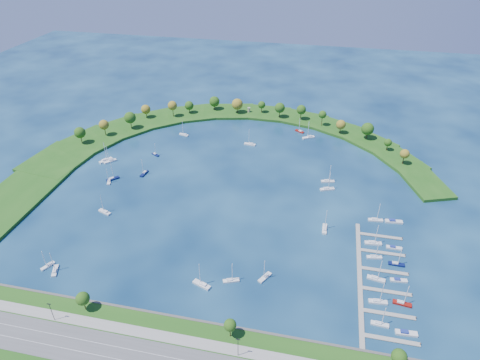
% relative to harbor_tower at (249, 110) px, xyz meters
% --- Properties ---
extents(ground, '(700.00, 700.00, 0.00)m').
position_rel_harbor_tower_xyz_m(ground, '(10.85, -115.15, -4.11)').
color(ground, '#071D3D').
rests_on(ground, ground).
extents(south_shoreline, '(420.00, 43.10, 11.60)m').
position_rel_harbor_tower_xyz_m(south_shoreline, '(10.88, -238.03, -3.12)').
color(south_shoreline, '#1B4D14').
rests_on(south_shoreline, ground).
extents(breakwater, '(286.74, 247.64, 2.00)m').
position_rel_harbor_tower_xyz_m(breakwater, '(-35.48, -66.43, -3.12)').
color(breakwater, '#1B4D14').
rests_on(breakwater, ground).
extents(breakwater_trees, '(238.53, 91.07, 13.89)m').
position_rel_harbor_tower_xyz_m(breakwater_trees, '(-8.72, -27.19, 6.11)').
color(breakwater_trees, '#382314').
rests_on(breakwater_trees, breakwater).
extents(harbor_tower, '(2.60, 2.60, 4.12)m').
position_rel_harbor_tower_xyz_m(harbor_tower, '(0.00, 0.00, 0.00)').
color(harbor_tower, gray).
rests_on(harbor_tower, breakwater).
extents(dock_system, '(24.28, 82.00, 1.60)m').
position_rel_harbor_tower_xyz_m(dock_system, '(96.14, -176.15, -3.76)').
color(dock_system, gray).
rests_on(dock_system, ground).
extents(moored_boat_0, '(7.44, 7.78, 12.36)m').
position_rel_harbor_tower_xyz_m(moored_boat_0, '(-67.19, -121.24, -3.20)').
color(moored_boat_0, '#0A1242').
rests_on(moored_boat_0, ground).
extents(moored_boat_1, '(2.45, 8.68, 12.75)m').
position_rel_harbor_tower_xyz_m(moored_boat_1, '(70.85, -143.74, -3.18)').
color(moored_boat_1, silver).
rests_on(moored_boat_1, ground).
extents(moored_boat_2, '(8.13, 4.23, 11.51)m').
position_rel_harbor_tower_xyz_m(moored_boat_2, '(-42.05, -50.38, -3.22)').
color(moored_boat_2, silver).
rests_on(moored_boat_2, ground).
extents(moored_boat_3, '(8.07, 4.82, 11.47)m').
position_rel_harbor_tower_xyz_m(moored_boat_3, '(28.96, -191.62, -3.22)').
color(moored_boat_3, silver).
rests_on(moored_boat_3, ground).
extents(moored_boat_4, '(9.44, 5.63, 13.42)m').
position_rel_harbor_tower_xyz_m(moored_boat_4, '(16.19, -197.02, -3.16)').
color(moored_boat_4, silver).
rests_on(moored_boat_4, ground).
extents(moored_boat_5, '(7.63, 8.28, 12.95)m').
position_rel_harbor_tower_xyz_m(moored_boat_5, '(-79.39, -100.55, -3.18)').
color(moored_boat_5, silver).
rests_on(moored_boat_5, ground).
extents(moored_boat_6, '(8.86, 4.33, 12.55)m').
position_rel_harbor_tower_xyz_m(moored_boat_6, '(70.76, -94.56, -3.19)').
color(moored_boat_6, silver).
rests_on(moored_boat_6, ground).
extents(moored_boat_7, '(3.25, 8.36, 11.98)m').
position_rel_harbor_tower_xyz_m(moored_boat_7, '(-49.65, -110.59, -3.21)').
color(moored_boat_7, '#0A1242').
rests_on(moored_boat_7, ground).
extents(moored_boat_8, '(4.91, 7.25, 10.44)m').
position_rel_harbor_tower_xyz_m(moored_boat_8, '(-61.90, -201.10, -3.25)').
color(moored_boat_8, silver).
rests_on(moored_boat_8, ground).
extents(moored_boat_9, '(7.89, 6.02, 11.61)m').
position_rel_harbor_tower_xyz_m(moored_boat_9, '(46.31, -25.28, -3.22)').
color(moored_boat_9, maroon).
rests_on(moored_boat_9, ground).
extents(moored_boat_10, '(8.64, 5.13, 12.27)m').
position_rel_harbor_tower_xyz_m(moored_boat_10, '(-55.24, -155.08, -3.20)').
color(moored_boat_10, silver).
rests_on(moored_boat_10, ground).
extents(moored_boat_11, '(4.40, 7.39, 10.50)m').
position_rel_harbor_tower_xyz_m(moored_boat_11, '(-67.95, -124.74, -3.25)').
color(moored_boat_11, silver).
rests_on(moored_boat_11, ground).
extents(moored_boat_12, '(5.97, 8.05, 11.78)m').
position_rel_harbor_tower_xyz_m(moored_boat_12, '(44.40, -186.10, -3.21)').
color(moored_boat_12, silver).
rests_on(moored_boat_12, ground).
extents(moored_boat_13, '(9.85, 7.30, 14.41)m').
position_rel_harbor_tower_xyz_m(moored_boat_13, '(54.09, -34.75, -3.13)').
color(moored_boat_13, silver).
rests_on(moored_boat_13, ground).
extents(moored_boat_14, '(7.41, 9.75, 14.34)m').
position_rel_harbor_tower_xyz_m(moored_boat_14, '(-83.01, -100.20, -3.13)').
color(moored_boat_14, silver).
rests_on(moored_boat_14, ground).
extents(moored_boat_15, '(8.91, 3.39, 12.79)m').
position_rel_harbor_tower_xyz_m(moored_boat_15, '(11.70, -55.11, -3.18)').
color(moored_boat_15, silver).
rests_on(moored_boat_15, ground).
extents(moored_boat_16, '(5.05, 8.14, 11.61)m').
position_rel_harbor_tower_xyz_m(moored_boat_16, '(-56.44, -203.49, -3.22)').
color(moored_boat_16, silver).
rests_on(moored_boat_16, ground).
extents(moored_boat_17, '(9.35, 5.71, 13.31)m').
position_rel_harbor_tower_xyz_m(moored_boat_17, '(70.76, -103.81, -3.17)').
color(moored_boat_17, silver).
rests_on(moored_boat_17, ground).
extents(moored_boat_18, '(6.77, 4.91, 9.85)m').
position_rel_harbor_tower_xyz_m(moored_boat_18, '(-52.06, -84.68, -3.26)').
color(moored_boat_18, '#0A1242').
rests_on(moored_boat_18, ground).
extents(docked_boat_0, '(7.62, 2.61, 11.02)m').
position_rel_harbor_tower_xyz_m(docked_boat_0, '(96.38, -202.40, -3.23)').
color(docked_boat_0, silver).
rests_on(docked_boat_0, ground).
extents(docked_boat_1, '(9.11, 3.02, 1.83)m').
position_rel_harbor_tower_xyz_m(docked_boat_1, '(106.82, -204.74, -3.44)').
color(docked_boat_1, silver).
rests_on(docked_boat_1, ground).
extents(docked_boat_2, '(8.45, 2.98, 12.19)m').
position_rel_harbor_tower_xyz_m(docked_boat_2, '(96.36, -190.12, -3.20)').
color(docked_boat_2, silver).
rests_on(docked_boat_2, ground).
extents(docked_boat_3, '(8.35, 3.30, 11.95)m').
position_rel_harbor_tower_xyz_m(docked_boat_3, '(106.87, -188.81, -3.21)').
color(docked_boat_3, maroon).
rests_on(docked_boat_3, ground).
extents(docked_boat_4, '(8.73, 3.75, 12.42)m').
position_rel_harbor_tower_xyz_m(docked_boat_4, '(96.36, -175.97, -3.19)').
color(docked_boat_4, silver).
rests_on(docked_boat_4, ground).
extents(docked_boat_5, '(8.05, 3.02, 1.60)m').
position_rel_harbor_tower_xyz_m(docked_boat_5, '(106.83, -174.65, -3.52)').
color(docked_boat_5, silver).
rests_on(docked_boat_5, ground).
extents(docked_boat_6, '(7.89, 3.42, 11.22)m').
position_rel_harbor_tower_xyz_m(docked_boat_6, '(96.38, -160.86, -3.23)').
color(docked_boat_6, silver).
rests_on(docked_boat_6, ground).
extents(docked_boat_7, '(7.83, 2.36, 11.44)m').
position_rel_harbor_tower_xyz_m(docked_boat_7, '(106.87, -163.62, -3.22)').
color(docked_boat_7, '#0A1242').
rests_on(docked_boat_7, ground).
extents(docked_boat_8, '(8.96, 3.37, 12.87)m').
position_rel_harbor_tower_xyz_m(docked_boat_8, '(96.36, -150.13, -3.18)').
color(docked_boat_8, silver).
rests_on(docked_boat_8, ground).
extents(docked_boat_9, '(7.91, 2.25, 1.61)m').
position_rel_harbor_tower_xyz_m(docked_boat_9, '(106.83, -151.44, -3.52)').
color(docked_boat_9, silver).
rests_on(docked_boat_9, ground).
extents(docked_boat_10, '(8.37, 3.18, 12.00)m').
position_rel_harbor_tower_xyz_m(docked_boat_10, '(98.77, -129.59, -3.21)').
color(docked_boat_10, silver).
rests_on(docked_boat_10, ground).
extents(docked_boat_11, '(9.75, 3.45, 1.95)m').
position_rel_harbor_tower_xyz_m(docked_boat_11, '(108.71, -128.90, -3.40)').
color(docked_boat_11, silver).
rests_on(docked_boat_11, ground).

